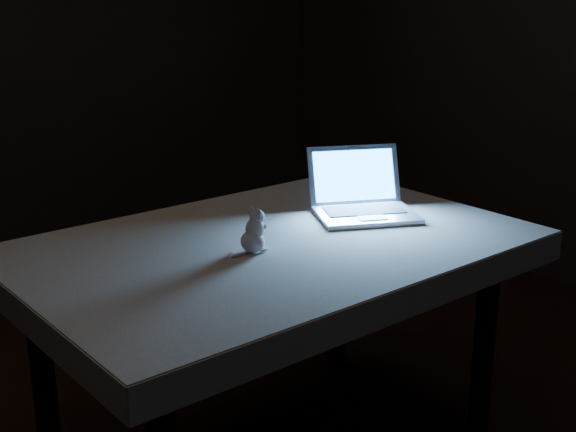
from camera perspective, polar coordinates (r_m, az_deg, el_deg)
table at (r=2.31m, az=-1.09°, el=-10.32°), size 1.37×0.93×0.71m
tablecloth at (r=2.19m, az=0.58°, el=-2.72°), size 1.54×1.16×0.08m
laptop at (r=2.35m, az=5.89°, el=2.26°), size 0.38×0.36×0.20m
plush_mouse at (r=2.05m, az=-2.66°, el=-1.07°), size 0.12×0.12×0.12m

